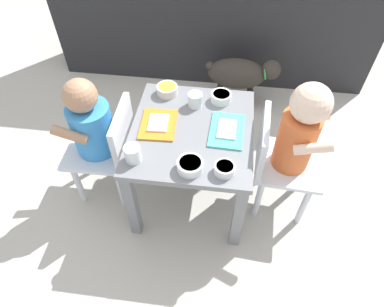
% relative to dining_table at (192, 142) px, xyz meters
% --- Properties ---
extents(ground_plane, '(7.00, 7.00, 0.00)m').
position_rel_dining_table_xyz_m(ground_plane, '(0.00, 0.00, -0.35)').
color(ground_plane, '#B2ADA3').
extents(kitchen_cabinet_back, '(2.00, 0.39, 0.89)m').
position_rel_dining_table_xyz_m(kitchen_cabinet_back, '(0.00, 1.10, 0.09)').
color(kitchen_cabinet_back, '#232326').
rests_on(kitchen_cabinet_back, ground).
extents(dining_table, '(0.50, 0.56, 0.43)m').
position_rel_dining_table_xyz_m(dining_table, '(0.00, 0.00, 0.00)').
color(dining_table, slate).
rests_on(dining_table, ground).
extents(seated_child_left, '(0.29, 0.29, 0.65)m').
position_rel_dining_table_xyz_m(seated_child_left, '(-0.41, -0.02, 0.05)').
color(seated_child_left, silver).
rests_on(seated_child_left, ground).
extents(seated_child_right, '(0.30, 0.30, 0.69)m').
position_rel_dining_table_xyz_m(seated_child_right, '(0.41, -0.00, 0.08)').
color(seated_child_right, silver).
rests_on(seated_child_right, ground).
extents(dog, '(0.45, 0.16, 0.32)m').
position_rel_dining_table_xyz_m(dog, '(0.20, 0.72, -0.14)').
color(dog, '#332D28').
rests_on(dog, ground).
extents(food_tray_left, '(0.15, 0.19, 0.02)m').
position_rel_dining_table_xyz_m(food_tray_left, '(-0.14, 0.01, 0.09)').
color(food_tray_left, orange).
rests_on(food_tray_left, dining_table).
extents(food_tray_right, '(0.14, 0.21, 0.02)m').
position_rel_dining_table_xyz_m(food_tray_right, '(0.14, 0.01, 0.09)').
color(food_tray_right, '#4CC6BC').
rests_on(food_tray_right, dining_table).
extents(water_cup_left, '(0.06, 0.06, 0.07)m').
position_rel_dining_table_xyz_m(water_cup_left, '(-0.20, -0.19, 0.11)').
color(water_cup_left, white).
rests_on(water_cup_left, dining_table).
extents(water_cup_right, '(0.06, 0.06, 0.06)m').
position_rel_dining_table_xyz_m(water_cup_right, '(-0.01, 0.15, 0.11)').
color(water_cup_right, white).
rests_on(water_cup_right, dining_table).
extents(cereal_bowl_left_side, '(0.10, 0.10, 0.04)m').
position_rel_dining_table_xyz_m(cereal_bowl_left_side, '(0.02, -0.21, 0.10)').
color(cereal_bowl_left_side, white).
rests_on(cereal_bowl_left_side, dining_table).
extents(veggie_bowl_near, '(0.08, 0.08, 0.04)m').
position_rel_dining_table_xyz_m(veggie_bowl_near, '(0.15, -0.21, 0.10)').
color(veggie_bowl_near, white).
rests_on(veggie_bowl_near, dining_table).
extents(veggie_bowl_far, '(0.09, 0.09, 0.04)m').
position_rel_dining_table_xyz_m(veggie_bowl_far, '(-0.14, 0.22, 0.10)').
color(veggie_bowl_far, silver).
rests_on(veggie_bowl_far, dining_table).
extents(cereal_bowl_right_side, '(0.09, 0.09, 0.04)m').
position_rel_dining_table_xyz_m(cereal_bowl_right_side, '(0.10, 0.20, 0.10)').
color(cereal_bowl_right_side, white).
rests_on(cereal_bowl_right_side, dining_table).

